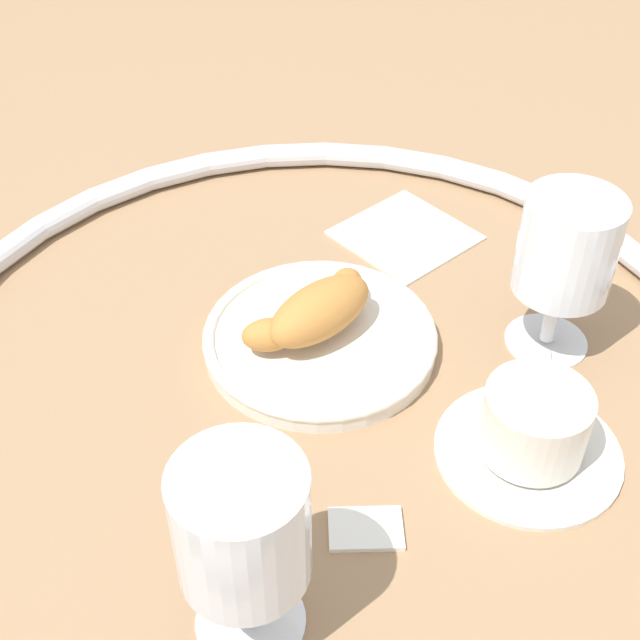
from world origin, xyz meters
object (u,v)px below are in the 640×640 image
object	(u,v)px
coffee_cup_near	(533,429)
folded_napkin	(405,234)
croissant_large	(317,310)
sugar_packet	(366,527)
pastry_plate	(320,338)
juice_glass_right	(242,530)
juice_glass_left	(567,251)

from	to	relation	value
coffee_cup_near	folded_napkin	world-z (taller)	coffee_cup_near
croissant_large	sugar_packet	size ratio (longest dim) A/B	2.69
sugar_packet	folded_napkin	size ratio (longest dim) A/B	0.45
pastry_plate	sugar_packet	xyz separation A→B (m)	(-0.07, -0.17, -0.01)
pastry_plate	folded_napkin	world-z (taller)	pastry_plate
sugar_packet	folded_napkin	world-z (taller)	sugar_packet
croissant_large	juice_glass_right	bearing A→B (deg)	-131.65
juice_glass_left	folded_napkin	xyz separation A→B (m)	(-0.01, 0.18, -0.09)
pastry_plate	juice_glass_left	distance (m)	0.21
pastry_plate	coffee_cup_near	size ratio (longest dim) A/B	1.41
sugar_packet	coffee_cup_near	bearing A→B (deg)	27.61
pastry_plate	croissant_large	world-z (taller)	croissant_large
coffee_cup_near	croissant_large	bearing A→B (deg)	110.65
croissant_large	juice_glass_left	distance (m)	0.20
pastry_plate	juice_glass_left	xyz separation A→B (m)	(0.16, -0.10, 0.09)
sugar_packet	juice_glass_right	bearing A→B (deg)	-139.19
pastry_plate	sugar_packet	bearing A→B (deg)	-112.82
juice_glass_right	sugar_packet	bearing A→B (deg)	9.91
pastry_plate	sugar_packet	size ratio (longest dim) A/B	3.85
pastry_plate	croissant_large	bearing A→B (deg)	101.25
croissant_large	sugar_packet	world-z (taller)	croissant_large
pastry_plate	coffee_cup_near	distance (m)	0.19
folded_napkin	juice_glass_right	bearing A→B (deg)	-139.63
pastry_plate	juice_glass_left	bearing A→B (deg)	-30.68
juice_glass_right	folded_napkin	xyz separation A→B (m)	(0.32, 0.27, -0.09)
coffee_cup_near	sugar_packet	bearing A→B (deg)	176.70
juice_glass_left	sugar_packet	xyz separation A→B (m)	(-0.23, -0.07, -0.09)
croissant_large	juice_glass_left	bearing A→B (deg)	-31.39
juice_glass_right	folded_napkin	distance (m)	0.43
pastry_plate	coffee_cup_near	bearing A→B (deg)	-69.19
pastry_plate	coffee_cup_near	xyz separation A→B (m)	(0.07, -0.18, 0.02)
croissant_large	coffee_cup_near	world-z (taller)	same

